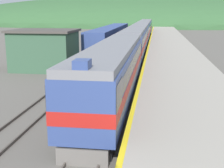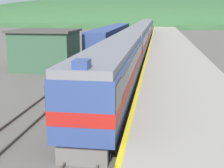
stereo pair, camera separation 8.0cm
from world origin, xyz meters
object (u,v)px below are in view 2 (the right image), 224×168
object	(u,v)px
express_train_lead_car	(114,71)
carriage_fourth	(147,27)
carriage_second	(135,42)
siding_train	(112,38)
carriage_third	(143,32)

from	to	relation	value
express_train_lead_car	carriage_fourth	distance (m)	62.90
carriage_second	carriage_fourth	bearing A→B (deg)	90.00
carriage_second	siding_train	size ratio (longest dim) A/B	0.66
carriage_third	carriage_fourth	size ratio (longest dim) A/B	1.00
carriage_second	carriage_fourth	distance (m)	41.70
carriage_second	carriage_third	world-z (taller)	same
express_train_lead_car	carriage_third	bearing A→B (deg)	90.00
carriage_fourth	siding_train	bearing A→B (deg)	-98.13
siding_train	express_train_lead_car	bearing A→B (deg)	-81.42
carriage_second	carriage_fourth	world-z (taller)	same
express_train_lead_car	carriage_second	world-z (taller)	express_train_lead_car
carriage_third	carriage_fourth	world-z (taller)	same
express_train_lead_car	carriage_fourth	size ratio (longest dim) A/B	1.01
carriage_second	express_train_lead_car	bearing A→B (deg)	-90.00
carriage_third	siding_train	xyz separation A→B (m)	(-4.62, -11.46, -0.24)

